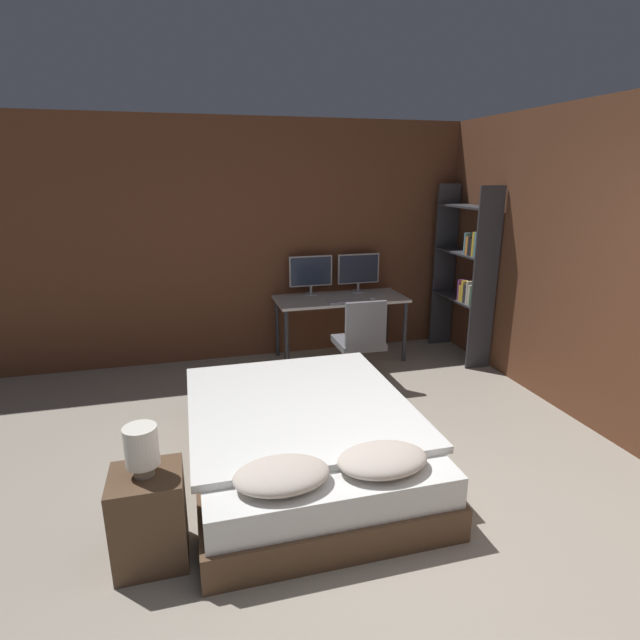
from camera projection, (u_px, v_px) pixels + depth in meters
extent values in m
plane|color=#9E9384|center=(451.00, 581.00, 2.69)|extent=(20.00, 20.00, 0.00)
cube|color=brown|center=(296.00, 241.00, 5.81)|extent=(12.00, 0.06, 2.70)
cube|color=brown|center=(590.00, 267.00, 4.20)|extent=(0.06, 12.00, 2.70)
cube|color=brown|center=(302.00, 453.00, 3.71)|extent=(1.56, 2.09, 0.22)
cube|color=white|center=(302.00, 427.00, 3.65)|extent=(1.50, 2.03, 0.20)
cube|color=white|center=(298.00, 404.00, 3.73)|extent=(1.60, 1.76, 0.05)
ellipsoid|color=beige|center=(282.00, 475.00, 2.79)|extent=(0.55, 0.38, 0.13)
ellipsoid|color=beige|center=(382.00, 459.00, 2.94)|extent=(0.55, 0.38, 0.13)
cube|color=brown|center=(150.00, 518.00, 2.77)|extent=(0.39, 0.36, 0.55)
cylinder|color=gray|center=(144.00, 473.00, 2.69)|extent=(0.11, 0.11, 0.01)
cylinder|color=gray|center=(144.00, 468.00, 2.68)|extent=(0.02, 0.02, 0.05)
cylinder|color=silver|center=(141.00, 446.00, 2.64)|extent=(0.18, 0.18, 0.22)
cube|color=beige|center=(340.00, 299.00, 5.72)|extent=(1.49, 0.66, 0.03)
cylinder|color=#2D2D33|center=(287.00, 342.00, 5.39)|extent=(0.05, 0.05, 0.71)
cylinder|color=#2D2D33|center=(405.00, 332.00, 5.74)|extent=(0.05, 0.05, 0.71)
cylinder|color=#2D2D33|center=(277.00, 327.00, 5.91)|extent=(0.05, 0.05, 0.71)
cylinder|color=#2D2D33|center=(386.00, 319.00, 6.26)|extent=(0.05, 0.05, 0.71)
cylinder|color=#B7B7BC|center=(311.00, 294.00, 5.85)|extent=(0.16, 0.16, 0.01)
cylinder|color=#B7B7BC|center=(311.00, 290.00, 5.84)|extent=(0.03, 0.03, 0.09)
cube|color=#B7B7BC|center=(311.00, 271.00, 5.78)|extent=(0.51, 0.03, 0.35)
cube|color=#232D42|center=(311.00, 271.00, 5.76)|extent=(0.48, 0.00, 0.32)
cylinder|color=#B7B7BC|center=(358.00, 291.00, 6.00)|extent=(0.16, 0.16, 0.01)
cylinder|color=#B7B7BC|center=(358.00, 287.00, 5.99)|extent=(0.03, 0.03, 0.09)
cube|color=#B7B7BC|center=(358.00, 269.00, 5.92)|extent=(0.51, 0.03, 0.35)
cube|color=#232D42|center=(359.00, 269.00, 5.91)|extent=(0.48, 0.00, 0.32)
cube|color=#B7B7BC|center=(346.00, 301.00, 5.51)|extent=(0.41, 0.13, 0.02)
ellipsoid|color=#B7B7BC|center=(372.00, 299.00, 5.58)|extent=(0.07, 0.05, 0.04)
cylinder|color=black|center=(357.00, 378.00, 5.30)|extent=(0.52, 0.52, 0.04)
cylinder|color=gray|center=(358.00, 361.00, 5.24)|extent=(0.05, 0.05, 0.35)
cube|color=slate|center=(358.00, 342.00, 5.18)|extent=(0.47, 0.47, 0.07)
cube|color=slate|center=(366.00, 324.00, 4.92)|extent=(0.42, 0.05, 0.45)
cube|color=#333338|center=(485.00, 281.00, 5.37)|extent=(0.29, 0.02, 1.99)
cube|color=#333338|center=(445.00, 267.00, 6.18)|extent=(0.29, 0.02, 1.99)
cube|color=#333338|center=(461.00, 298.00, 5.86)|extent=(0.29, 0.86, 0.02)
cube|color=#333338|center=(465.00, 253.00, 5.71)|extent=(0.29, 0.86, 0.02)
cube|color=#333338|center=(469.00, 206.00, 5.56)|extent=(0.29, 0.86, 0.02)
cube|color=#BCB29E|center=(481.00, 297.00, 5.45)|extent=(0.24, 0.02, 0.19)
cube|color=#337042|center=(480.00, 297.00, 5.47)|extent=(0.24, 0.02, 0.20)
cube|color=#BCB29E|center=(478.00, 295.00, 5.51)|extent=(0.24, 0.04, 0.22)
cube|color=#BCB29E|center=(476.00, 292.00, 5.55)|extent=(0.24, 0.03, 0.26)
cube|color=#28282D|center=(473.00, 293.00, 5.60)|extent=(0.24, 0.04, 0.21)
cube|color=gold|center=(471.00, 291.00, 5.64)|extent=(0.24, 0.04, 0.24)
cube|color=gold|center=(469.00, 293.00, 5.69)|extent=(0.24, 0.03, 0.18)
cube|color=#7A387F|center=(467.00, 289.00, 5.72)|extent=(0.24, 0.02, 0.24)
cube|color=#2D4784|center=(486.00, 248.00, 5.30)|extent=(0.24, 0.02, 0.19)
cube|color=teal|center=(485.00, 244.00, 5.32)|extent=(0.24, 0.03, 0.27)
cube|color=gold|center=(482.00, 244.00, 5.36)|extent=(0.24, 0.04, 0.26)
cube|color=#28282D|center=(480.00, 247.00, 5.41)|extent=(0.24, 0.02, 0.18)
cube|color=#28282D|center=(478.00, 246.00, 5.44)|extent=(0.24, 0.03, 0.21)
cube|color=orange|center=(476.00, 246.00, 5.48)|extent=(0.24, 0.04, 0.20)
cube|color=teal|center=(474.00, 243.00, 5.51)|extent=(0.24, 0.03, 0.24)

